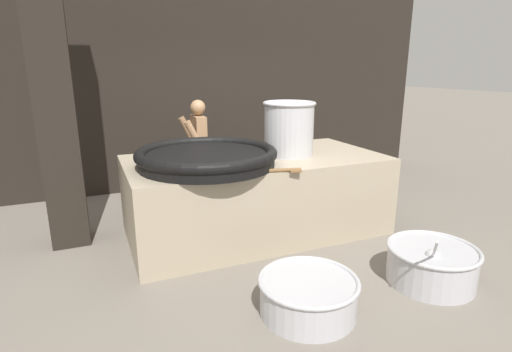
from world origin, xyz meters
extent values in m
plane|color=slate|center=(0.00, 0.00, 0.00)|extent=(60.00, 60.00, 0.00)
cube|color=black|center=(0.00, 2.44, 2.17)|extent=(8.84, 0.24, 4.35)
cube|color=black|center=(-2.15, 0.54, 2.17)|extent=(0.41, 0.41, 4.35)
cube|color=tan|center=(0.00, 0.00, 0.48)|extent=(3.09, 1.56, 0.95)
cylinder|color=black|center=(-0.67, -0.19, 1.03)|extent=(1.50, 1.50, 0.14)
torus|color=black|center=(-0.67, -0.19, 1.10)|extent=(1.56, 1.56, 0.12)
cylinder|color=#B7B7BC|center=(0.42, -0.04, 1.27)|extent=(0.60, 0.60, 0.63)
torus|color=#B7B7BC|center=(0.42, -0.04, 1.59)|extent=(0.64, 0.64, 0.04)
cylinder|color=brown|center=(-0.35, -0.68, 0.97)|extent=(1.04, 0.30, 0.04)
cube|color=brown|center=(0.11, -0.80, 0.96)|extent=(0.14, 0.13, 0.02)
cylinder|color=#9E7551|center=(-0.36, 1.19, 0.38)|extent=(0.12, 0.12, 0.77)
cylinder|color=#9E7551|center=(-0.35, 1.36, 0.38)|extent=(0.12, 0.12, 0.77)
cube|color=olive|center=(-0.36, 1.28, 0.54)|extent=(0.20, 0.24, 0.50)
cube|color=#9E7551|center=(-0.36, 1.28, 1.05)|extent=(0.18, 0.47, 0.57)
cylinder|color=#9E7551|center=(-0.47, 1.05, 1.05)|extent=(0.31, 0.11, 0.52)
cylinder|color=#9E7551|center=(-0.44, 1.52, 1.05)|extent=(0.31, 0.11, 0.52)
sphere|color=#9E7551|center=(-0.36, 1.28, 1.45)|extent=(0.22, 0.22, 0.22)
cylinder|color=#B7B7BC|center=(1.04, -1.84, 0.18)|extent=(0.81, 0.81, 0.35)
torus|color=#B7B7BC|center=(1.04, -1.84, 0.35)|extent=(0.85, 0.85, 0.04)
cylinder|color=tan|center=(1.04, -1.84, 0.25)|extent=(0.71, 0.71, 0.09)
sphere|color=#B7B7BC|center=(0.94, -1.93, 0.33)|extent=(0.15, 0.15, 0.15)
cylinder|color=#B7B7BC|center=(0.74, -2.11, 0.52)|extent=(0.42, 0.39, 0.39)
cylinder|color=#B7B7BC|center=(-0.30, -1.80, 0.15)|extent=(0.81, 0.81, 0.30)
torus|color=#B7B7BC|center=(-0.30, -1.80, 0.30)|extent=(0.85, 0.85, 0.04)
cylinder|color=#6B9347|center=(-0.30, -1.80, 0.22)|extent=(0.71, 0.71, 0.08)
camera|label=1|loc=(-1.87, -4.35, 2.02)|focal=28.00mm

